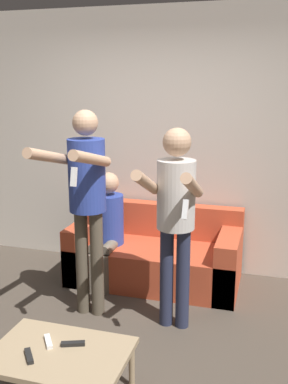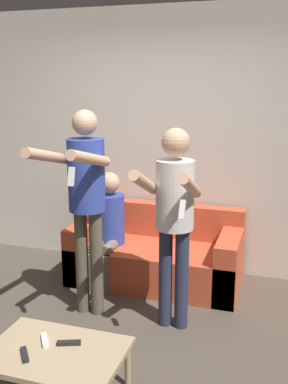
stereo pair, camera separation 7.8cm
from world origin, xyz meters
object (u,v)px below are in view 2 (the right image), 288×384
remote_mid (45,340)px  remote_far (69,343)px  remote_near (25,355)px  person_standing_right (174,209)px  person_standing_left (86,191)px  coffee_table (55,356)px  person_seated (108,225)px  couch (157,256)px

remote_mid → remote_far: same height
remote_near → remote_mid: size_ratio=0.98×
person_standing_right → remote_far: bearing=-113.4°
remote_near → person_standing_left: bearing=95.7°
person_standing_left → coffee_table: bearing=-76.2°
remote_near → person_seated: bearing=96.3°
couch → remote_far: couch is taller
coffee_table → remote_far: size_ratio=5.57×
person_standing_left → remote_mid: bearing=-81.3°
couch → person_standing_right: bearing=-65.6°
person_standing_right → remote_near: bearing=-117.9°
person_seated → remote_mid: size_ratio=7.76×
person_standing_right → remote_near: size_ratio=11.70×
person_seated → remote_near: size_ratio=7.94×
person_standing_right → person_seated: bearing=141.5°
remote_far → remote_mid: bearing=-172.8°
person_standing_left → person_seated: bearing=97.3°
coffee_table → remote_far: (0.05, 0.09, 0.05)m
person_standing_left → coffee_table: 1.35m
remote_near → coffee_table: bearing=35.9°
person_seated → remote_mid: (0.24, -1.67, -0.23)m
person_standing_left → remote_far: person_standing_left is taller
person_standing_right → person_seated: (-0.83, 0.66, -0.42)m
couch → coffee_table: couch is taller
remote_mid → remote_far: size_ratio=0.93×
couch → coffee_table: size_ratio=1.95×
person_standing_right → remote_far: (-0.43, -0.99, -0.65)m
person_seated → remote_far: 1.71m
remote_near → remote_far: size_ratio=0.91×
couch → person_standing_right: 1.18m
person_standing_right → coffee_table: person_standing_right is taller
person_standing_left → person_standing_right: person_standing_left is taller
remote_near → remote_mid: same height
coffee_table → remote_far: bearing=59.3°
couch → remote_far: size_ratio=10.87×
person_standing_left → remote_mid: size_ratio=12.27×
couch → person_seated: bearing=-160.4°
coffee_table → remote_near: bearing=-144.1°
remote_mid → person_seated: bearing=98.2°
person_standing_right → remote_mid: bearing=-120.3°
couch → remote_mid: 1.85m
remote_far → remote_near: bearing=-135.7°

